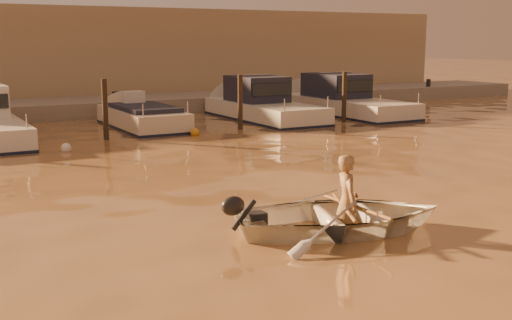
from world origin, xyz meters
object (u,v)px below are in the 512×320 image
waterfront_building (33,57)px  person (347,202)px  moored_boat_3 (143,122)px  moored_boat_5 (345,100)px  dinghy (341,217)px  moored_boat_4 (264,104)px

waterfront_building → person: bearing=-88.9°
moored_boat_3 → moored_boat_5: 9.41m
moored_boat_5 → dinghy: bearing=-127.1°
moored_boat_5 → person: bearing=-126.8°
moored_boat_4 → waterfront_building: size_ratio=0.16×
dinghy → moored_boat_3: size_ratio=0.62×
moored_boat_5 → waterfront_building: (-11.22, 11.00, 1.77)m
person → moored_boat_5: 17.93m
moored_boat_4 → moored_boat_5: (4.14, 0.00, 0.00)m
moored_boat_5 → waterfront_building: 15.81m
moored_boat_3 → moored_boat_5: moored_boat_5 is taller
person → waterfront_building: waterfront_building is taller
moored_boat_3 → person: bearing=-95.3°
moored_boat_4 → moored_boat_5: size_ratio=0.90×
moored_boat_4 → moored_boat_5: 4.14m
dinghy → person: person is taller
waterfront_building → moored_boat_3: bearing=-80.6°
moored_boat_3 → moored_boat_4: moored_boat_4 is taller
moored_boat_4 → person: bearing=-114.7°
moored_boat_4 → waterfront_building: (-7.08, 11.00, 1.77)m
moored_boat_5 → waterfront_building: waterfront_building is taller
moored_boat_5 → moored_boat_3: bearing=180.0°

